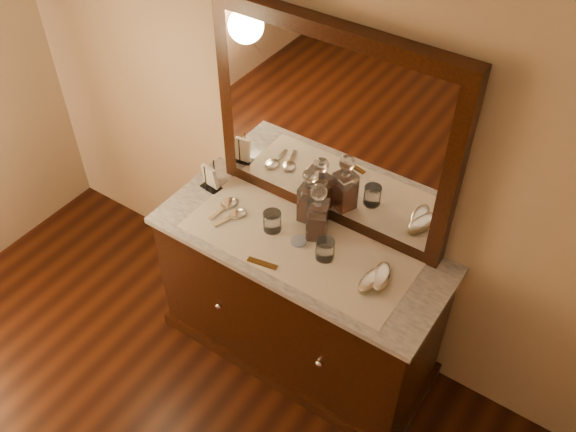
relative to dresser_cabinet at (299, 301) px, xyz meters
The scene contains 18 objects.
dresser_cabinet is the anchor object (origin of this frame).
dresser_plinth 0.37m from the dresser_cabinet, ahead, with size 1.46×0.59×0.08m, color black.
knob_left 0.42m from the dresser_cabinet, 136.47° to the right, with size 0.04×0.04×0.04m, color silver.
knob_right 0.42m from the dresser_cabinet, 43.53° to the right, with size 0.04×0.04×0.04m, color silver.
marble_top 0.42m from the dresser_cabinet, ahead, with size 1.44×0.59×0.03m, color white.
mirror_frame 0.97m from the dresser_cabinet, 90.00° to the left, with size 1.20×0.08×1.00m, color black.
mirror_glass 0.96m from the dresser_cabinet, 90.00° to the left, with size 1.06×0.01×0.86m, color white.
lace_runner 0.44m from the dresser_cabinet, 90.00° to the right, with size 1.10×0.45×0.00m, color white.
pin_dish 0.45m from the dresser_cabinet, 116.31° to the right, with size 0.07×0.07×0.01m, color white.
comb 0.50m from the dresser_cabinet, 106.94° to the right, with size 0.14×0.03×0.01m, color brown.
napkin_rack 0.78m from the dresser_cabinet, behind, with size 0.11×0.08×0.16m.
decanter_left 0.59m from the dresser_cabinet, 107.87° to the left, with size 0.11×0.11×0.31m.
decanter_right 0.57m from the dresser_cabinet, 61.79° to the left, with size 0.13×0.13×0.31m.
brush_near 0.62m from the dresser_cabinet, ahead, with size 0.08×0.17×0.05m.
brush_far 0.63m from the dresser_cabinet, ahead, with size 0.12×0.19×0.05m.
hand_mirror_outer 0.63m from the dresser_cabinet, behind, with size 0.08×0.19×0.02m.
hand_mirror_inner 0.58m from the dresser_cabinet, behind, with size 0.10×0.19×0.02m.
tumblers 0.49m from the dresser_cabinet, 115.15° to the right, with size 0.39×0.11×0.10m.
Camera 1 is at (1.10, 0.23, 2.97)m, focal length 39.11 mm.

